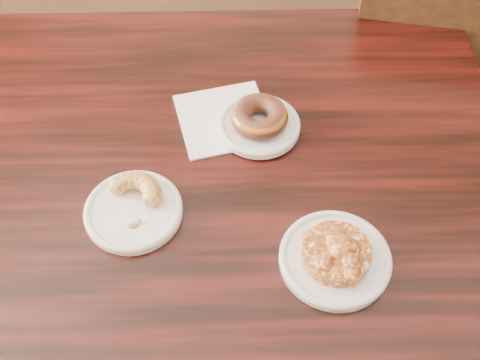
% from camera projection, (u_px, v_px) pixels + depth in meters
% --- Properties ---
extents(cafe_table, '(1.21, 1.21, 0.75)m').
position_uv_depth(cafe_table, '(231.00, 299.00, 1.30)').
color(cafe_table, black).
rests_on(cafe_table, floor).
extents(chair_far, '(0.48, 0.48, 0.90)m').
position_uv_depth(chair_far, '(424.00, 70.00, 1.62)').
color(chair_far, black).
rests_on(chair_far, floor).
extents(napkin, '(0.22, 0.22, 0.00)m').
position_uv_depth(napkin, '(224.00, 119.00, 1.11)').
color(napkin, white).
rests_on(napkin, cafe_table).
extents(plate_donut, '(0.15, 0.15, 0.01)m').
position_uv_depth(plate_donut, '(259.00, 126.00, 1.09)').
color(plate_donut, white).
rests_on(plate_donut, napkin).
extents(plate_cruller, '(0.16, 0.16, 0.01)m').
position_uv_depth(plate_cruller, '(133.00, 211.00, 0.98)').
color(plate_cruller, white).
rests_on(plate_cruller, cafe_table).
extents(plate_fritter, '(0.17, 0.17, 0.01)m').
position_uv_depth(plate_fritter, '(335.00, 259.00, 0.92)').
color(plate_fritter, silver).
rests_on(plate_fritter, cafe_table).
extents(glazed_donut, '(0.10, 0.10, 0.04)m').
position_uv_depth(glazed_donut, '(259.00, 117.00, 1.07)').
color(glazed_donut, brown).
rests_on(glazed_donut, plate_donut).
extents(apple_fritter, '(0.14, 0.14, 0.03)m').
position_uv_depth(apple_fritter, '(337.00, 252.00, 0.91)').
color(apple_fritter, '#4B2008').
rests_on(apple_fritter, plate_fritter).
extents(cruller_fragment, '(0.11, 0.11, 0.03)m').
position_uv_depth(cruller_fragment, '(132.00, 204.00, 0.96)').
color(cruller_fragment, brown).
rests_on(cruller_fragment, plate_cruller).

